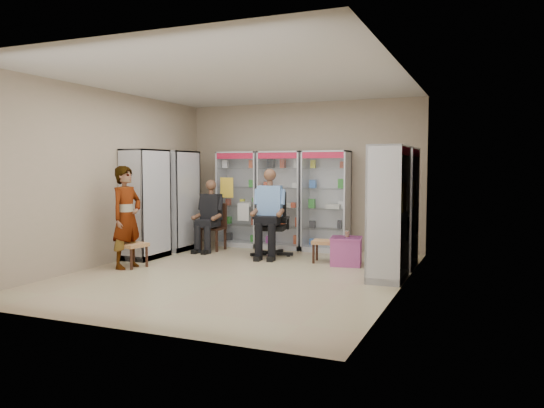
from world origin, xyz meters
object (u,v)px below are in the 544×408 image
at_px(cabinet_back_mid, 281,200).
at_px(standing_man, 127,217).
at_px(cabinet_right_near, 388,213).
at_px(woven_stool_a, 324,251).
at_px(cabinet_back_right, 326,201).
at_px(wooden_chair, 213,227).
at_px(cabinet_left_far, 178,201).
at_px(cabinet_back_left, 240,199).
at_px(office_chair, 271,224).
at_px(cabinet_right_far, 400,208).
at_px(woven_stool_b, 132,255).
at_px(pink_trunk, 346,251).
at_px(cabinet_left_near, 146,204).
at_px(seated_shopkeeper, 270,216).

distance_m(cabinet_back_mid, standing_man, 3.36).
distance_m(cabinet_back_mid, cabinet_right_near, 3.41).
relative_size(cabinet_right_near, woven_stool_a, 5.11).
relative_size(cabinet_back_right, wooden_chair, 2.13).
height_order(cabinet_left_far, standing_man, cabinet_left_far).
height_order(cabinet_back_left, woven_stool_a, cabinet_back_left).
xyz_separation_m(woven_stool_a, standing_man, (-2.88, -1.75, 0.65)).
bearing_deg(cabinet_back_right, cabinet_right_near, -53.84).
height_order(office_chair, woven_stool_a, office_chair).
distance_m(cabinet_right_near, wooden_chair, 4.10).
bearing_deg(cabinet_right_far, woven_stool_b, 112.93).
bearing_deg(office_chair, standing_man, -141.64).
xyz_separation_m(cabinet_left_far, woven_stool_b, (0.33, -1.95, -0.80)).
height_order(cabinet_left_far, office_chair, cabinet_left_far).
distance_m(cabinet_back_right, woven_stool_b, 3.89).
bearing_deg(office_chair, cabinet_back_left, 129.38).
bearing_deg(cabinet_left_far, pink_trunk, 84.02).
relative_size(cabinet_back_right, woven_stool_a, 5.11).
xyz_separation_m(cabinet_back_left, cabinet_right_far, (3.53, -1.13, 0.00)).
bearing_deg(cabinet_left_near, office_chair, 118.14).
distance_m(wooden_chair, office_chair, 1.38).
bearing_deg(cabinet_back_right, cabinet_back_mid, 180.00).
bearing_deg(cabinet_right_far, seated_shopkeeper, 86.65).
bearing_deg(cabinet_back_right, cabinet_right_far, -34.73).
xyz_separation_m(cabinet_right_near, cabinet_left_far, (-4.46, 1.30, 0.00)).
distance_m(seated_shopkeeper, standing_man, 2.64).
xyz_separation_m(woven_stool_a, woven_stool_b, (-2.83, -1.68, 0.01)).
distance_m(cabinet_back_mid, wooden_chair, 1.50).
relative_size(cabinet_back_left, cabinet_back_mid, 1.00).
xyz_separation_m(wooden_chair, standing_man, (-0.40, -2.22, 0.38)).
height_order(wooden_chair, woven_stool_a, wooden_chair).
relative_size(cabinet_left_far, seated_shopkeeper, 1.30).
relative_size(cabinet_back_mid, cabinet_left_near, 1.00).
distance_m(wooden_chair, woven_stool_a, 2.54).
xyz_separation_m(office_chair, woven_stool_a, (1.12, -0.26, -0.41)).
distance_m(cabinet_right_far, cabinet_right_near, 1.10).
distance_m(cabinet_back_mid, office_chair, 1.03).
xyz_separation_m(cabinet_left_far, standing_man, (0.28, -2.02, -0.15)).
xyz_separation_m(seated_shopkeeper, standing_man, (-1.76, -1.96, 0.08)).
height_order(cabinet_right_far, cabinet_left_far, same).
bearing_deg(office_chair, cabinet_left_near, -162.29).
distance_m(cabinet_back_left, seated_shopkeeper, 1.50).
bearing_deg(cabinet_back_mid, cabinet_right_far, -23.65).
bearing_deg(cabinet_back_left, standing_man, -102.43).
distance_m(cabinet_right_near, cabinet_left_near, 4.46).
bearing_deg(cabinet_left_near, cabinet_right_near, 87.43).
bearing_deg(pink_trunk, office_chair, 166.65).
bearing_deg(cabinet_right_near, woven_stool_a, 51.64).
bearing_deg(cabinet_right_far, cabinet_back_left, 72.25).
relative_size(cabinet_back_mid, office_chair, 1.65).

